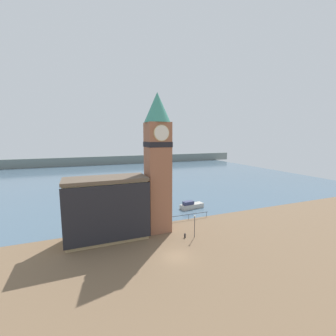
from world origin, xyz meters
TOP-DOWN VIEW (x-y plane):
  - ground_plane at (0.00, 0.00)m, footprint 160.00×160.00m
  - water at (0.00, 72.51)m, footprint 160.00×120.00m
  - far_shoreline at (0.00, 112.51)m, footprint 180.00×3.00m
  - pier_railing at (8.19, 12.26)m, footprint 9.10×0.08m
  - clock_tower at (0.67, 9.74)m, footprint 4.55×4.55m
  - pier_building at (-8.37, 9.36)m, footprint 13.22×5.92m
  - boat_near at (12.06, 18.55)m, footprint 5.96×2.54m
  - mooring_bollard_near at (3.82, 4.98)m, footprint 0.30×0.30m
  - lamp_post at (5.34, 4.43)m, footprint 0.32×0.32m

SIDE VIEW (x-z plane):
  - water at x=0.00m, z-range 0.00..0.00m
  - ground_plane at x=0.00m, z-range 0.00..0.00m
  - mooring_bollard_near at x=3.82m, z-range 0.03..0.79m
  - boat_near at x=12.06m, z-range -0.22..1.60m
  - pier_railing at x=8.19m, z-range 0.40..1.49m
  - far_shoreline at x=0.00m, z-range 0.00..5.00m
  - lamp_post at x=5.34m, z-range 0.78..4.68m
  - pier_building at x=-8.37m, z-range 0.02..10.43m
  - clock_tower at x=0.67m, z-range 0.74..25.16m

